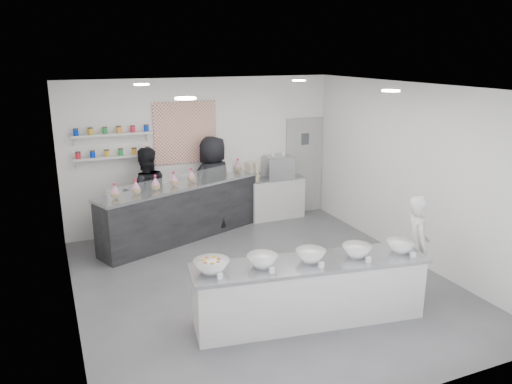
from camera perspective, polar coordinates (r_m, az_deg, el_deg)
floor at (r=7.91m, az=0.80°, el=-10.36°), size 6.00×6.00×0.00m
ceiling at (r=7.11m, az=0.90°, el=11.88°), size 6.00×6.00×0.00m
back_wall at (r=10.11m, az=-6.09°, el=4.38°), size 5.50×0.00×5.50m
left_wall at (r=6.78m, az=-20.92°, el=-2.31°), size 0.00×6.00×6.00m
right_wall at (r=8.82m, az=17.42°, el=2.05°), size 0.00×6.00×6.00m
back_door at (r=11.06m, az=5.50°, el=3.00°), size 0.88×0.04×2.10m
pattern_panel at (r=9.91m, az=-8.07°, el=6.73°), size 1.25×0.03×1.20m
jar_shelf_lower at (r=9.64m, az=-15.93°, el=3.91°), size 1.45×0.22×0.04m
jar_shelf_upper at (r=9.57m, az=-16.12°, el=6.37°), size 1.45×0.22×0.04m
preserve_jars at (r=9.57m, az=-16.04°, el=5.52°), size 1.45×0.10×0.56m
downlight_0 at (r=5.70m, az=-8.06°, el=10.56°), size 0.24×0.24×0.02m
downlight_1 at (r=6.98m, az=15.14°, el=11.11°), size 0.24×0.24×0.02m
downlight_2 at (r=8.24m, az=-12.96°, el=11.89°), size 0.24×0.24×0.02m
downlight_3 at (r=9.16m, az=4.93°, el=12.58°), size 0.24×0.24×0.02m
prep_counter at (r=6.76m, az=6.14°, el=-11.21°), size 3.20×1.17×0.85m
back_bar at (r=9.62m, az=-8.22°, el=-2.22°), size 3.46×1.85×1.07m
sneeze_guard at (r=9.19m, az=-7.26°, el=1.41°), size 3.19×1.25×0.29m
espresso_ledge at (r=10.71m, az=2.37°, el=-0.70°), size 1.20×0.38×0.89m
espresso_machine at (r=10.55m, az=2.55°, el=2.84°), size 0.60×0.42×0.46m
cup_stacks at (r=10.33m, az=-0.35°, el=2.33°), size 0.28×0.24×0.37m
prep_bowls at (r=6.55m, az=6.27°, el=-7.26°), size 3.03×0.94×0.16m
label_cards at (r=6.20m, az=9.21°, el=-9.17°), size 2.66×0.04×0.07m
cookie_bags at (r=9.43m, az=-8.38°, el=1.70°), size 2.82×1.22×0.28m
woman_prep at (r=7.65m, az=17.91°, el=-5.89°), size 0.55×0.65×1.52m
staff_left at (r=9.62m, az=-12.42°, el=-0.24°), size 0.89×0.71×1.78m
staff_right at (r=9.91m, az=-4.90°, el=0.93°), size 1.10×0.93×1.90m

